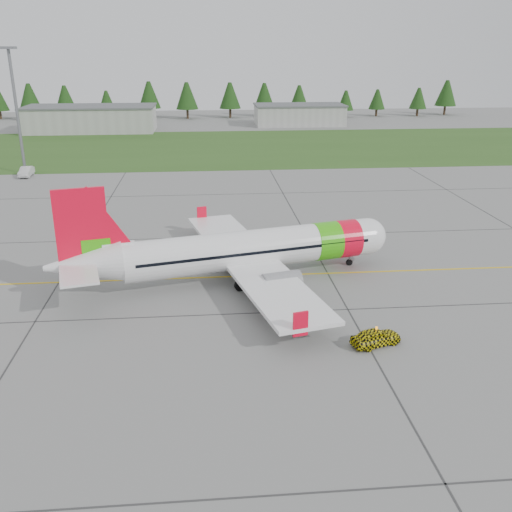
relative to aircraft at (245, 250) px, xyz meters
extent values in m
plane|color=gray|center=(-2.09, -7.47, -2.78)|extent=(320.00, 320.00, 0.00)
cylinder|color=white|center=(0.75, 0.18, 0.04)|extent=(23.83, 8.98, 3.55)
sphere|color=white|center=(12.25, 2.95, 0.04)|extent=(3.55, 3.55, 3.55)
cone|color=white|center=(-13.85, -3.33, 0.36)|extent=(7.02, 4.94, 3.55)
cube|color=black|center=(12.52, 3.01, 0.36)|extent=(1.97, 2.64, 0.51)
cylinder|color=#3CC20E|center=(7.83, 1.88, 0.04)|extent=(3.15, 4.08, 3.63)
cylinder|color=#F90826|center=(9.95, 2.39, 0.04)|extent=(2.79, 4.00, 3.63)
cube|color=white|center=(0.31, 0.07, -0.96)|extent=(11.67, 29.48, 0.33)
cube|color=#F90826|center=(-3.96, 13.93, -0.46)|extent=(1.10, 0.41, 1.82)
cube|color=#F90826|center=(2.80, -14.21, -0.46)|extent=(1.10, 0.41, 1.82)
cylinder|color=gray|center=(0.46, 5.26, -1.46)|extent=(3.63, 2.62, 1.91)
cylinder|color=gray|center=(2.80, -4.47, -1.46)|extent=(3.63, 2.62, 1.91)
cube|color=#F90826|center=(-13.67, -3.29, 3.41)|extent=(4.15, 1.30, 6.92)
cube|color=#3CC20E|center=(-12.70, -3.05, 1.40)|extent=(2.39, 0.92, 2.18)
cube|color=white|center=(-14.29, -3.44, 0.58)|extent=(5.28, 10.85, 0.20)
cylinder|color=slate|center=(10.48, 2.52, -2.14)|extent=(0.16, 0.16, 1.27)
cylinder|color=black|center=(10.48, 2.52, -2.47)|extent=(0.66, 0.39, 0.62)
cylinder|color=slate|center=(-1.17, 2.34, -1.92)|extent=(0.20, 0.20, 1.73)
cylinder|color=black|center=(-1.53, 2.25, -2.31)|extent=(1.02, 0.62, 0.95)
cylinder|color=slate|center=(0.02, -2.62, -1.92)|extent=(0.20, 0.20, 1.73)
cylinder|color=black|center=(-0.34, -2.70, -2.31)|extent=(1.02, 0.62, 0.95)
imported|color=yellow|center=(8.45, -13.47, -0.91)|extent=(1.70, 1.84, 3.75)
imported|color=silver|center=(-33.18, 47.96, -0.36)|extent=(1.74, 1.65, 4.83)
cube|color=#30561E|center=(-2.09, 74.53, -2.77)|extent=(320.00, 50.00, 0.03)
cube|color=gold|center=(-2.09, 0.53, -2.77)|extent=(120.00, 0.25, 0.02)
cube|color=#A8A8A3|center=(-32.09, 102.53, 0.22)|extent=(32.00, 14.00, 6.00)
cube|color=#A8A8A3|center=(22.91, 110.53, -0.18)|extent=(24.00, 12.00, 5.20)
cylinder|color=slate|center=(-34.09, 50.53, 7.22)|extent=(0.50, 0.50, 20.00)
camera|label=1|loc=(-3.40, -49.02, 17.43)|focal=40.00mm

